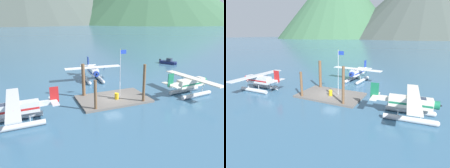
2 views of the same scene
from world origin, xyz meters
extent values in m
plane|color=#38607F|center=(0.00, 0.00, 0.00)|extent=(1200.00, 1200.00, 0.00)
cube|color=#66605B|center=(0.00, 0.00, 0.15)|extent=(10.03, 6.35, 0.30)
cylinder|color=brown|center=(-3.57, -2.73, 2.05)|extent=(0.38, 0.38, 4.11)
cylinder|color=brown|center=(3.43, -2.73, 2.75)|extent=(0.38, 0.38, 5.51)
cylinder|color=brown|center=(-3.59, 2.71, 2.54)|extent=(0.50, 0.50, 5.08)
cylinder|color=silver|center=(1.21, 0.25, 3.75)|extent=(0.08, 0.08, 6.91)
cube|color=#1E3DB2|center=(1.66, 0.25, 6.86)|extent=(0.90, 0.03, 0.56)
sphere|color=gold|center=(1.21, 0.25, 7.26)|extent=(0.10, 0.10, 0.10)
cylinder|color=gold|center=(0.30, -0.60, 0.74)|extent=(0.58, 0.58, 0.88)
torus|color=gold|center=(0.30, -0.60, 0.74)|extent=(0.62, 0.62, 0.04)
cone|color=#424C47|center=(0.80, 501.20, 92.26)|extent=(426.35, 426.35, 184.52)
cone|color=#386042|center=(-218.05, 445.21, 97.50)|extent=(332.68, 332.68, 194.99)
cylinder|color=#B7BABF|center=(1.70, 10.76, 0.32)|extent=(1.08, 5.63, 0.64)
sphere|color=#B7BABF|center=(1.48, 7.96, 0.32)|extent=(0.64, 0.64, 0.64)
cylinder|color=#B7BABF|center=(-0.79, 10.95, 0.32)|extent=(1.08, 5.63, 0.64)
sphere|color=#B7BABF|center=(-1.01, 8.16, 0.32)|extent=(0.64, 0.64, 0.64)
cylinder|color=#B7BABF|center=(1.61, 9.56, 0.99)|extent=(0.10, 0.10, 0.70)
cylinder|color=#B7BABF|center=(1.80, 11.95, 0.99)|extent=(0.10, 0.10, 0.70)
cylinder|color=#B7BABF|center=(-0.88, 9.76, 0.99)|extent=(0.10, 0.10, 0.70)
cylinder|color=#B7BABF|center=(-0.69, 12.15, 0.99)|extent=(0.10, 0.10, 0.70)
cube|color=white|center=(0.46, 10.85, 1.94)|extent=(1.61, 4.88, 1.20)
cube|color=#1E389E|center=(0.46, 10.85, 1.84)|extent=(1.63, 4.79, 0.24)
cube|color=#283347|center=(0.37, 9.78, 2.27)|extent=(1.14, 1.18, 0.56)
cube|color=white|center=(0.43, 10.55, 2.61)|extent=(10.48, 2.22, 0.14)
cylinder|color=#1E389E|center=(2.63, 10.38, 2.27)|extent=(0.63, 0.13, 0.84)
cylinder|color=#1E389E|center=(-1.76, 10.73, 2.27)|extent=(0.63, 0.13, 0.84)
cylinder|color=#1E389E|center=(0.24, 8.16, 1.94)|extent=(1.00, 0.67, 0.96)
cone|color=black|center=(0.21, 7.71, 1.94)|extent=(0.39, 0.38, 0.36)
cube|color=white|center=(0.71, 14.09, 2.04)|extent=(0.61, 2.23, 0.56)
cube|color=#1E389E|center=(0.78, 14.99, 2.89)|extent=(0.20, 1.01, 1.90)
cube|color=white|center=(0.78, 14.89, 2.14)|extent=(3.25, 1.05, 0.10)
cylinder|color=#B7BABF|center=(-12.69, -4.06, 0.32)|extent=(5.62, 0.80, 0.64)
sphere|color=#B7BABF|center=(-15.49, -4.14, 0.32)|extent=(0.64, 0.64, 0.64)
cylinder|color=#B7BABF|center=(-12.76, -1.56, 0.32)|extent=(5.62, 0.80, 0.64)
sphere|color=#B7BABF|center=(-15.56, -1.65, 0.32)|extent=(0.64, 0.64, 0.64)
cylinder|color=#B7BABF|center=(-13.89, -4.10, 0.99)|extent=(0.10, 0.10, 0.70)
cylinder|color=#B7BABF|center=(-11.49, -4.03, 0.99)|extent=(0.10, 0.10, 0.70)
cylinder|color=#B7BABF|center=(-13.96, -1.60, 0.99)|extent=(0.10, 0.10, 0.70)
cylinder|color=#B7BABF|center=(-11.56, -1.53, 0.99)|extent=(0.10, 0.10, 0.70)
cube|color=silver|center=(-12.73, -2.81, 1.94)|extent=(4.83, 1.38, 1.20)
cube|color=#B21E1E|center=(-12.73, -2.81, 1.84)|extent=(4.74, 1.39, 0.24)
cube|color=#283347|center=(-13.81, -2.85, 2.27)|extent=(1.13, 1.09, 0.56)
cube|color=silver|center=(-13.03, -2.82, 2.61)|extent=(1.70, 10.44, 0.14)
cylinder|color=#B21E1E|center=(-12.96, -5.02, 2.27)|extent=(0.10, 0.62, 0.84)
cylinder|color=#B21E1E|center=(-13.09, -0.62, 2.27)|extent=(0.10, 0.62, 0.84)
cylinder|color=#B21E1E|center=(-15.43, -2.89, 1.94)|extent=(0.63, 0.98, 0.96)
cone|color=black|center=(-15.88, -2.90, 1.94)|extent=(0.36, 0.37, 0.36)
cube|color=silver|center=(-9.48, -2.72, 2.04)|extent=(2.21, 0.50, 0.56)
cube|color=#B21E1E|center=(-8.58, -2.69, 2.89)|extent=(1.00, 0.15, 1.90)
cube|color=silver|center=(-8.68, -2.70, 2.14)|extent=(0.89, 3.22, 0.10)
cylinder|color=#B7BABF|center=(11.76, -1.28, 0.32)|extent=(5.63, 1.14, 0.64)
sphere|color=#B7BABF|center=(14.55, -1.03, 0.32)|extent=(0.64, 0.64, 0.64)
cylinder|color=#B7BABF|center=(11.99, -3.77, 0.32)|extent=(5.63, 1.14, 0.64)
sphere|color=#B7BABF|center=(14.78, -3.52, 0.32)|extent=(0.64, 0.64, 0.64)
cylinder|color=#B7BABF|center=(12.96, -1.18, 0.99)|extent=(0.10, 0.10, 0.70)
cylinder|color=#B7BABF|center=(10.57, -1.39, 0.99)|extent=(0.10, 0.10, 0.70)
cylinder|color=#B7BABF|center=(13.18, -3.67, 0.99)|extent=(0.10, 0.10, 0.70)
cylinder|color=#B7BABF|center=(10.79, -3.88, 0.99)|extent=(0.10, 0.10, 0.70)
cube|color=silver|center=(11.88, -2.53, 1.94)|extent=(4.89, 1.67, 1.20)
cube|color=#196B47|center=(11.88, -2.53, 1.84)|extent=(4.80, 1.68, 0.24)
cube|color=#283347|center=(12.95, -2.43, 2.27)|extent=(1.19, 1.15, 0.56)
cube|color=silver|center=(12.18, -2.50, 2.61)|extent=(2.33, 10.48, 0.14)
cylinder|color=#196B47|center=(11.98, -0.31, 2.27)|extent=(0.14, 0.63, 0.84)
cylinder|color=#196B47|center=(12.37, -4.69, 2.27)|extent=(0.14, 0.63, 0.84)
cylinder|color=#196B47|center=(14.57, -2.29, 1.94)|extent=(0.68, 1.01, 0.96)
cone|color=black|center=(15.01, -2.25, 1.94)|extent=(0.38, 0.39, 0.36)
cube|color=silver|center=(8.64, -2.82, 2.04)|extent=(2.23, 0.64, 0.56)
cube|color=#196B47|center=(7.74, -2.90, 2.89)|extent=(1.01, 0.21, 1.90)
cube|color=silver|center=(7.84, -2.89, 2.14)|extent=(1.08, 3.26, 0.10)
camera|label=1|loc=(-11.52, -27.02, 11.42)|focal=34.65mm
camera|label=2|loc=(12.82, -23.27, 9.46)|focal=28.18mm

